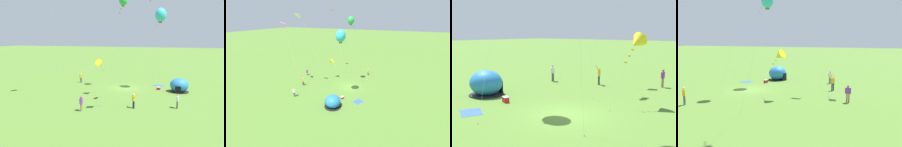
# 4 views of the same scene
# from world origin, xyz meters

# --- Properties ---
(ground_plane) EXTENTS (300.00, 300.00, 0.00)m
(ground_plane) POSITION_xyz_m (0.00, 0.00, 0.00)
(ground_plane) COLOR #517A2D
(popup_tent) EXTENTS (2.81, 2.81, 2.10)m
(popup_tent) POSITION_xyz_m (-8.35, -0.05, 1.00)
(popup_tent) COLOR #2672BF
(popup_tent) RESTS_ON ground
(picnic_blanket) EXTENTS (2.09, 1.90, 0.01)m
(picnic_blanket) POSITION_xyz_m (-5.05, -3.52, 0.01)
(picnic_blanket) COLOR #3359A5
(picnic_blanket) RESTS_ON ground
(cooler_box) EXTENTS (0.61, 0.50, 0.44)m
(cooler_box) POSITION_xyz_m (-5.28, -0.51, 0.22)
(cooler_box) COLOR red
(cooler_box) RESTS_ON ground
(person_near_tent) EXTENTS (0.25, 0.59, 1.72)m
(person_near_tent) POSITION_xyz_m (1.92, 12.31, 0.96)
(person_near_tent) COLOR #8C7251
(person_near_tent) RESTS_ON ground
(person_center_field) EXTENTS (0.31, 0.58, 1.72)m
(person_center_field) POSITION_xyz_m (-8.24, 8.11, 0.96)
(person_center_field) COLOR #4C4C51
(person_center_field) RESTS_ON ground
(person_with_toddler) EXTENTS (0.52, 0.40, 1.72)m
(person_with_toddler) POSITION_xyz_m (8.74, -1.96, 0.96)
(person_with_toddler) COLOR #4C4C51
(person_with_toddler) RESTS_ON ground
(person_arms_raised) EXTENTS (0.68, 0.72, 1.89)m
(person_arms_raised) POSITION_xyz_m (-3.43, 9.57, 1.00)
(person_arms_raised) COLOR #1E2347
(person_arms_raised) RESTS_ON ground
(kite_cyan) EXTENTS (3.38, 5.23, 12.39)m
(kite_cyan) POSITION_xyz_m (-5.26, -0.11, 11.38)
(kite_cyan) COLOR silver
(kite_cyan) RESTS_ON ground
(kite_yellow) EXTENTS (1.33, 3.40, 5.18)m
(kite_yellow) POSITION_xyz_m (2.35, 5.08, 4.47)
(kite_yellow) COLOR silver
(kite_yellow) RESTS_ON ground
(kite_green) EXTENTS (3.21, 2.96, 14.38)m
(kite_green) POSITION_xyz_m (0.37, 0.20, 13.61)
(kite_green) COLOR silver
(kite_green) RESTS_ON ground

